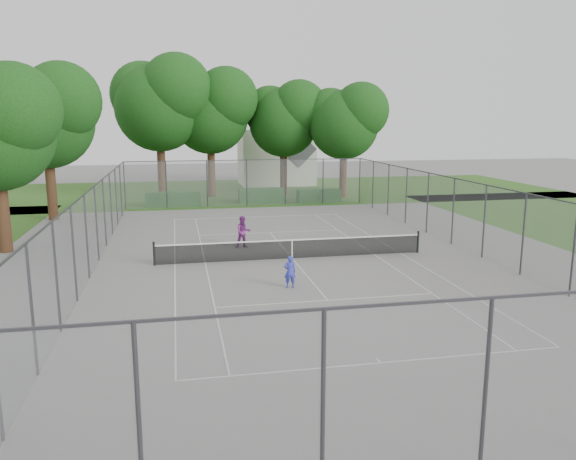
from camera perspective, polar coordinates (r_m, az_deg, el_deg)
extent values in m
plane|color=slate|center=(26.74, 0.42, -2.93)|extent=(120.00, 120.00, 0.00)
cube|color=#274F16|center=(52.07, -5.41, 3.94)|extent=(60.00, 20.00, 0.00)
cube|color=beige|center=(15.90, 9.39, -13.17)|extent=(10.97, 0.06, 0.01)
cube|color=beige|center=(38.21, -3.20, 1.35)|extent=(10.97, 0.06, 0.01)
cube|color=beige|center=(26.22, -11.42, -3.43)|extent=(0.06, 23.77, 0.01)
cube|color=beige|center=(28.34, 11.35, -2.33)|extent=(0.06, 23.77, 0.01)
cube|color=beige|center=(26.24, -8.43, -3.32)|extent=(0.06, 23.77, 0.01)
cube|color=beige|center=(27.85, 8.75, -2.48)|extent=(0.06, 23.77, 0.01)
cube|color=beige|center=(20.76, 4.04, -7.14)|extent=(8.23, 0.06, 0.01)
cube|color=beige|center=(32.88, -1.85, -0.25)|extent=(8.23, 0.06, 0.01)
cube|color=beige|center=(26.74, 0.42, -2.92)|extent=(0.06, 12.80, 0.01)
cube|color=beige|center=(16.03, 9.20, -12.96)|extent=(0.06, 0.30, 0.01)
cube|color=beige|center=(38.06, -3.17, 1.31)|extent=(0.06, 0.30, 0.01)
cylinder|color=black|center=(26.11, -13.44, -2.35)|extent=(0.10, 0.10, 1.10)
cylinder|color=black|center=(28.57, 13.06, -1.17)|extent=(0.10, 0.10, 1.10)
cube|color=black|center=(26.64, 0.42, -1.99)|extent=(12.67, 0.01, 0.86)
cube|color=white|center=(26.54, 0.42, -1.03)|extent=(12.77, 0.03, 0.06)
cube|color=white|center=(26.64, 0.42, -2.01)|extent=(0.05, 0.02, 0.88)
cylinder|color=#38383D|center=(42.82, -16.27, 4.34)|extent=(0.08, 0.08, 3.50)
cylinder|color=#38383D|center=(44.99, 7.29, 5.01)|extent=(0.08, 0.08, 3.50)
cube|color=slate|center=(11.00, 19.42, -15.20)|extent=(18.00, 0.02, 3.50)
cube|color=slate|center=(42.99, -4.20, 4.78)|extent=(18.00, 0.02, 3.50)
cube|color=slate|center=(26.10, -19.30, 0.02)|extent=(0.02, 34.00, 3.50)
cube|color=slate|center=(29.52, 17.80, 1.34)|extent=(0.02, 34.00, 3.50)
cube|color=#38383D|center=(10.36, 20.04, -6.47)|extent=(18.00, 0.05, 0.05)
cube|color=#38383D|center=(42.83, -4.23, 7.11)|extent=(18.00, 0.05, 0.05)
cube|color=#38383D|center=(25.84, -19.55, 3.82)|extent=(0.05, 34.00, 0.05)
cube|color=#38383D|center=(29.29, 18.00, 4.72)|extent=(0.05, 34.00, 0.05)
cylinder|color=#3A2215|center=(47.69, -12.72, 6.06)|extent=(0.66, 0.66, 4.98)
sphere|color=#10380F|center=(47.52, -12.98, 12.04)|extent=(7.08, 7.08, 7.08)
sphere|color=#10380F|center=(46.50, -11.29, 13.88)|extent=(5.67, 5.67, 5.67)
sphere|color=#10380F|center=(48.49, -14.51, 13.20)|extent=(5.31, 5.31, 5.31)
cylinder|color=#3A2215|center=(48.67, -7.79, 6.10)|extent=(0.64, 0.64, 4.60)
sphere|color=#10380F|center=(48.48, -7.93, 11.51)|extent=(6.54, 6.54, 6.54)
sphere|color=#10380F|center=(47.63, -6.29, 13.13)|extent=(5.23, 5.23, 5.23)
sphere|color=#10380F|center=(49.26, -9.39, 12.60)|extent=(4.90, 4.90, 4.90)
cylinder|color=#3A2215|center=(49.46, -0.46, 6.05)|extent=(0.63, 0.63, 4.19)
sphere|color=#10380F|center=(49.26, -0.47, 10.89)|extent=(5.96, 5.96, 5.96)
sphere|color=#10380F|center=(48.63, 1.15, 12.29)|extent=(4.76, 4.76, 4.76)
sphere|color=#10380F|center=(49.81, -1.84, 11.92)|extent=(4.47, 4.47, 4.47)
cylinder|color=#3A2215|center=(47.95, 5.62, 5.75)|extent=(0.62, 0.62, 4.06)
sphere|color=#10380F|center=(47.74, 5.71, 10.60)|extent=(5.77, 5.77, 5.77)
sphere|color=#10380F|center=(47.27, 7.42, 11.95)|extent=(4.62, 4.62, 4.62)
sphere|color=#10380F|center=(48.15, 4.31, 11.66)|extent=(4.33, 4.33, 4.33)
cylinder|color=#3A2215|center=(39.89, -22.91, 4.01)|extent=(0.63, 0.63, 4.29)
sphere|color=#10380F|center=(39.65, -23.39, 10.16)|extent=(6.11, 6.11, 6.11)
sphere|color=#10380F|center=(38.53, -22.00, 12.08)|extent=(4.89, 4.89, 4.89)
sphere|color=#10380F|center=(40.63, -24.77, 11.35)|extent=(4.58, 4.58, 4.58)
cylinder|color=#3A2215|center=(31.10, -26.97, 1.51)|extent=(0.61, 0.61, 3.90)
sphere|color=#10380F|center=(29.67, -26.16, 10.90)|extent=(4.44, 4.44, 4.44)
cube|color=#194B18|center=(44.03, -11.58, 3.12)|extent=(4.13, 1.24, 1.03)
cube|color=#194B18|center=(44.78, -2.74, 3.52)|extent=(3.55, 1.02, 1.12)
cube|color=#194B18|center=(45.06, 3.14, 3.50)|extent=(3.41, 1.25, 1.02)
cube|color=silver|center=(57.56, -1.24, 7.39)|extent=(7.25, 5.44, 5.44)
cube|color=#414246|center=(57.44, -1.26, 10.10)|extent=(7.18, 5.62, 7.18)
imported|color=#3137B7|center=(22.08, 0.19, -4.25)|extent=(0.48, 0.32, 1.29)
imported|color=#7B2A7E|center=(28.98, -4.56, -0.20)|extent=(0.85, 0.69, 1.64)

